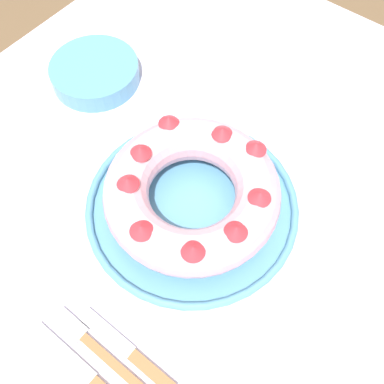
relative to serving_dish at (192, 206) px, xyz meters
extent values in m
plane|color=brown|center=(-0.03, -0.01, -0.78)|extent=(8.00, 8.00, 0.00)
cube|color=silver|center=(-0.03, -0.01, -0.03)|extent=(1.22, 1.05, 0.03)
cylinder|color=brown|center=(0.51, 0.45, -0.41)|extent=(0.06, 0.06, 0.74)
cylinder|color=#518EB2|center=(0.00, 0.00, -0.01)|extent=(0.32, 0.32, 0.01)
torus|color=#518EB2|center=(0.00, 0.00, 0.00)|extent=(0.33, 0.33, 0.01)
torus|color=#E09EAD|center=(0.00, 0.00, 0.04)|extent=(0.26, 0.26, 0.07)
cone|color=red|center=(0.10, -0.04, 0.08)|extent=(0.04, 0.04, 0.02)
cone|color=red|center=(0.09, 0.02, 0.08)|extent=(0.03, 0.03, 0.02)
cone|color=red|center=(0.06, 0.09, 0.08)|extent=(0.04, 0.04, 0.02)
cone|color=red|center=(-0.01, 0.09, 0.08)|extent=(0.04, 0.04, 0.02)
cone|color=red|center=(-0.06, 0.07, 0.08)|extent=(0.04, 0.04, 0.02)
cone|color=red|center=(-0.10, 0.00, 0.08)|extent=(0.04, 0.04, 0.02)
cone|color=red|center=(-0.08, -0.07, 0.08)|extent=(0.04, 0.04, 0.02)
cone|color=red|center=(-0.03, -0.10, 0.08)|extent=(0.05, 0.05, 0.02)
cone|color=red|center=(0.04, -0.09, 0.08)|extent=(0.05, 0.05, 0.02)
cube|color=#936038|center=(-0.25, -0.07, -0.01)|extent=(0.01, 0.13, 0.01)
cube|color=silver|center=(-0.25, 0.02, -0.01)|extent=(0.02, 0.05, 0.01)
cube|color=silver|center=(-0.28, 0.00, -0.01)|extent=(0.02, 0.11, 0.00)
cube|color=#936038|center=(-0.22, -0.11, -0.01)|extent=(0.02, 0.07, 0.01)
cube|color=silver|center=(-0.22, -0.03, -0.01)|extent=(0.02, 0.09, 0.00)
cylinder|color=#518EB2|center=(0.11, 0.32, 0.01)|extent=(0.16, 0.16, 0.04)
camera|label=1|loc=(-0.26, -0.21, 0.62)|focal=42.00mm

